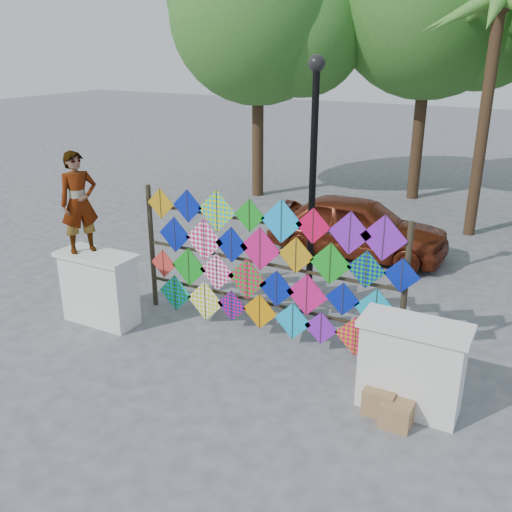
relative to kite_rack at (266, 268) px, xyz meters
name	(u,v)px	position (x,y,z in m)	size (l,w,h in m)	color
ground	(241,353)	(-0.08, -0.73, -1.21)	(80.00, 80.00, 0.00)	gray
parapet_left	(99,287)	(-2.78, -0.93, -0.56)	(1.40, 0.65, 1.28)	silver
parapet_right	(411,366)	(2.62, -0.93, -0.56)	(1.40, 0.65, 1.28)	silver
kite_rack	(266,268)	(0.00, 0.00, 0.00)	(4.95, 0.24, 2.40)	#2E2719
tree_west	(261,15)	(-4.48, 8.30, 4.17)	(5.85, 5.20, 8.01)	#49371F
palm_tree	(497,27)	(2.12, 7.27, 3.74)	(3.62, 3.62, 5.83)	#49371F
vendor_woman	(79,203)	(-3.04, -0.93, 0.92)	(0.62, 0.41, 1.71)	#99999E
sedan	(358,226)	(0.07, 4.43, -0.52)	(1.63, 4.05, 1.38)	#632311
lamppost	(313,165)	(0.22, 1.27, 1.48)	(0.28, 0.28, 4.46)	black
cardboard_box_near	(380,400)	(2.32, -1.20, -1.03)	(0.41, 0.37, 0.37)	olive
cardboard_box_far	(396,414)	(2.58, -1.36, -1.05)	(0.39, 0.36, 0.33)	olive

